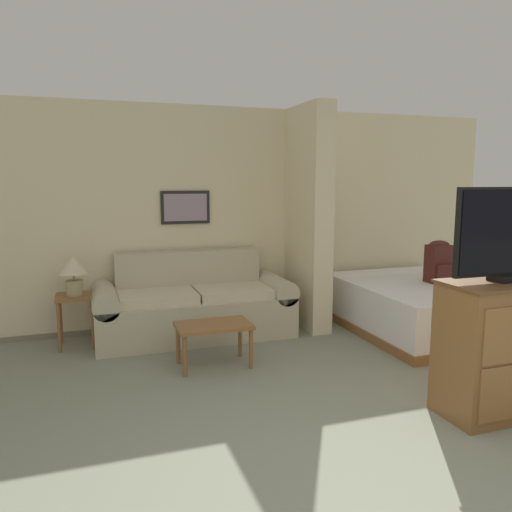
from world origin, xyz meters
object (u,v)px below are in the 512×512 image
Objects in this scene: table_lamp at (73,270)px; tv at (511,234)px; couch at (194,306)px; tv_dresser at (502,348)px; bed at (420,306)px; coffee_table at (214,329)px; backpack at (439,261)px.

tv is at bearing -41.07° from table_lamp.
couch is 2.16× the size of tv_dresser.
table_lamp is at bearing 170.13° from bed.
bed is (0.77, 1.99, -1.07)m from tv.
coffee_table is 2.43m from tv_dresser.
coffee_table is 2.60m from bed.
table_lamp is at bearing 138.93° from tv.
coffee_table is (-0.02, -0.98, 0.02)m from couch.
couch is 3.31m from tv.
backpack reaches higher than bed.
bed reaches higher than coffee_table.
backpack is at bearing -13.68° from couch.
backpack reaches higher than tv_dresser.
couch is at bearing 124.51° from tv_dresser.
couch is 2.63m from bed.
bed is at bearing -9.87° from table_lamp.
tv is (3.04, -2.65, 0.54)m from table_lamp.
couch is 2.27× the size of tv.
coffee_table is 0.69× the size of tv_dresser.
bed is (2.57, 0.37, -0.07)m from coffee_table.
table_lamp is 0.84× the size of backpack.
couch is 2.86m from backpack.
backpack is at bearing -10.18° from table_lamp.
table_lamp is 0.41× the size of tv_dresser.
tv reaches higher than coffee_table.
tv reaches higher than bed.
tv_dresser is at bearing -90.00° from tv.
tv_dresser is at bearing -111.07° from bed.
table_lamp is 4.07m from tv.
couch is 3.16m from tv_dresser.
couch is at bearing 166.32° from backpack.
couch is at bearing 124.52° from tv.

